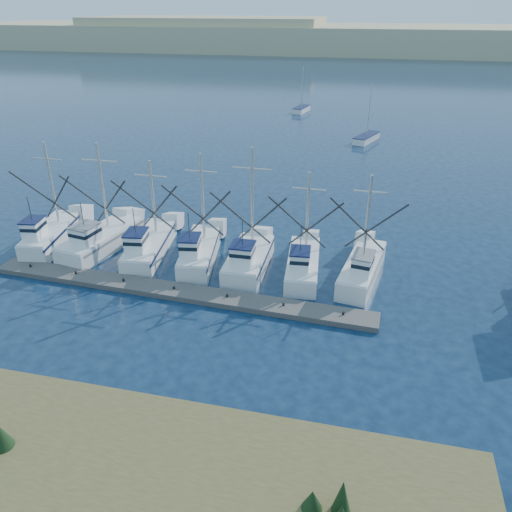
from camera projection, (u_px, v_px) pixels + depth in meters
The scene contains 7 objects.
ground at pixel (245, 367), 28.45m from camera, with size 500.00×500.00×0.00m, color #0B1D34.
shore_bank at pixel (3, 474), 21.04m from camera, with size 40.00×10.00×1.60m, color #4C422D.
floating_dock at pixel (174, 291), 35.53m from camera, with size 28.69×1.91×0.38m, color #5B5752.
dune_ridge at pixel (369, 39), 208.34m from camera, with size 360.00×60.00×10.00m, color tan.
trawler_fleet at pixel (188, 251), 39.58m from camera, with size 29.38×8.70×9.31m.
sailboat_near at pixel (366, 138), 74.38m from camera, with size 3.85×6.56×8.10m.
sailboat_far at pixel (301, 109), 94.28m from camera, with size 2.76×5.58×8.10m.
Camera 1 is at (5.72, -21.74, 18.56)m, focal length 35.00 mm.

